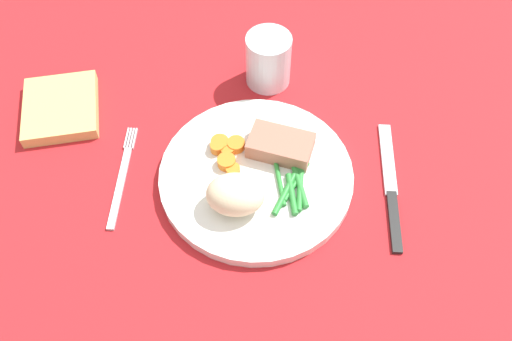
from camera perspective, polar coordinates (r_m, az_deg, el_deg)
The scene contains 10 objects.
dining_table at distance 75.39cm, azimuth 2.40°, elevation -1.43°, with size 120.00×90.00×2.00cm.
dinner_plate at distance 73.72cm, azimuth 0.00°, elevation -0.79°, with size 26.24×26.24×1.60cm, color white.
meat_portion at distance 74.39cm, azimuth 2.89°, elevation 2.64°, with size 8.63×5.14×2.54cm, color #A86B56.
mashed_potatoes at distance 68.61cm, azimuth -2.17°, elevation -2.53°, with size 7.48×5.91×4.77cm, color beige.
carrot_slices at distance 74.65cm, azimuth -3.09°, elevation 2.00°, with size 4.74×6.35×1.29cm.
green_beans at distance 71.70cm, azimuth 3.88°, elevation -1.72°, with size 4.93×9.25×0.86cm.
fork at distance 76.80cm, azimuth -13.82°, elevation -0.60°, with size 1.44×16.60×0.40cm.
knife at distance 75.80cm, azimuth 13.90°, elevation -1.76°, with size 1.70×20.50×0.64cm.
water_glass at distance 83.70cm, azimuth 1.29°, elevation 11.18°, with size 6.81×6.81×8.31cm.
napkin at distance 86.05cm, azimuth -19.74°, elevation 6.19°, with size 10.58×12.02×1.87cm, color #DBBC6B.
Camera 1 is at (-1.14, -40.80, 64.38)cm, focal length 38.25 mm.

